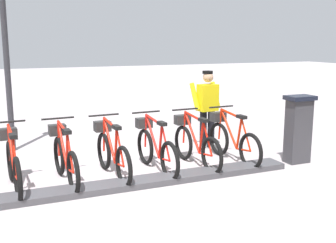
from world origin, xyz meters
The scene contains 11 objects.
ground_plane centered at (0.00, 0.00, 0.00)m, with size 60.00×60.00×0.00m, color #B0A5A8.
dock_rail_base centered at (0.00, 0.00, 0.05)m, with size 0.44×5.53×0.10m, color #47474C.
payment_kiosk centered at (0.05, -3.26, 0.67)m, with size 0.36×0.52×1.28m.
bike_docked_0 centered at (0.62, -2.16, 0.43)m, with size 1.72×0.54×1.02m.
bike_docked_1 centered at (0.62, -1.37, 0.43)m, with size 1.72×0.54×1.02m.
bike_docked_2 centered at (0.62, -0.59, 0.43)m, with size 1.72×0.54×1.02m.
bike_docked_3 centered at (0.62, 0.20, 0.43)m, with size 1.72×0.54×1.02m.
bike_docked_4 centered at (0.62, 0.99, 0.43)m, with size 1.72×0.54×1.02m.
bike_docked_5 centered at (0.62, 1.78, 0.43)m, with size 1.72×0.54×1.02m.
worker_near_rack centered at (1.66, -2.18, 0.91)m, with size 0.48×0.65×1.66m.
lamp_post centered at (3.09, 1.67, 2.46)m, with size 0.32×0.32×3.72m.
Camera 1 is at (-6.06, 2.02, 2.29)m, focal length 44.81 mm.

